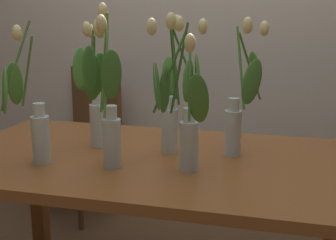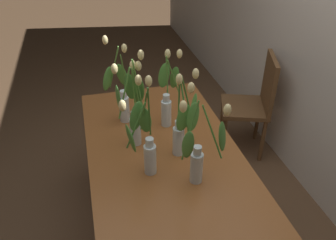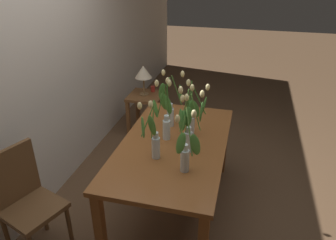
# 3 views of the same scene
# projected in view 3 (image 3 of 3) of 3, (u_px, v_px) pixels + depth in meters

# --- Properties ---
(ground_plane) EXTENTS (18.00, 18.00, 0.00)m
(ground_plane) POSITION_uv_depth(u_px,v_px,m) (173.00, 208.00, 3.14)
(ground_plane) COLOR brown
(room_wall_rear) EXTENTS (9.00, 0.10, 2.70)m
(room_wall_rear) POSITION_uv_depth(u_px,v_px,m) (32.00, 64.00, 2.81)
(room_wall_rear) COLOR silver
(room_wall_rear) RESTS_ON ground
(dining_table) EXTENTS (1.60, 0.90, 0.74)m
(dining_table) POSITION_uv_depth(u_px,v_px,m) (174.00, 152.00, 2.85)
(dining_table) COLOR brown
(dining_table) RESTS_ON ground
(tulip_vase_0) EXTENTS (0.16, 0.20, 0.57)m
(tulip_vase_0) POSITION_uv_depth(u_px,v_px,m) (186.00, 153.00, 2.34)
(tulip_vase_0) COLOR silver
(tulip_vase_0) RESTS_ON dining_table
(tulip_vase_1) EXTENTS (0.17, 0.16, 0.52)m
(tulip_vase_1) POSITION_uv_depth(u_px,v_px,m) (153.00, 139.00, 2.51)
(tulip_vase_1) COLOR silver
(tulip_vase_1) RESTS_ON dining_table
(tulip_vase_2) EXTENTS (0.21, 0.19, 0.59)m
(tulip_vase_2) POSITION_uv_depth(u_px,v_px,m) (188.00, 127.00, 2.56)
(tulip_vase_2) COLOR silver
(tulip_vase_2) RESTS_ON dining_table
(tulip_vase_3) EXTENTS (0.16, 0.26, 0.54)m
(tulip_vase_3) POSITION_uv_depth(u_px,v_px,m) (171.00, 107.00, 3.03)
(tulip_vase_3) COLOR silver
(tulip_vase_3) RESTS_ON dining_table
(tulip_vase_4) EXTENTS (0.21, 0.17, 0.54)m
(tulip_vase_4) POSITION_uv_depth(u_px,v_px,m) (165.00, 117.00, 2.80)
(tulip_vase_4) COLOR silver
(tulip_vase_4) RESTS_ON dining_table
(tulip_vase_5) EXTENTS (0.24, 0.19, 0.56)m
(tulip_vase_5) POSITION_uv_depth(u_px,v_px,m) (193.00, 116.00, 2.82)
(tulip_vase_5) COLOR silver
(tulip_vase_5) RESTS_ON dining_table
(dining_chair) EXTENTS (0.51, 0.51, 0.93)m
(dining_chair) POSITION_uv_depth(u_px,v_px,m) (25.00, 198.00, 2.49)
(dining_chair) COLOR brown
(dining_chair) RESTS_ON ground
(side_table) EXTENTS (0.44, 0.44, 0.55)m
(side_table) POSITION_uv_depth(u_px,v_px,m) (146.00, 103.00, 4.33)
(side_table) COLOR brown
(side_table) RESTS_ON ground
(table_lamp) EXTENTS (0.22, 0.22, 0.40)m
(table_lamp) POSITION_uv_depth(u_px,v_px,m) (143.00, 73.00, 4.15)
(table_lamp) COLOR olive
(table_lamp) RESTS_ON side_table
(pillar_candle) EXTENTS (0.06, 0.06, 0.07)m
(pillar_candle) POSITION_uv_depth(u_px,v_px,m) (153.00, 89.00, 4.37)
(pillar_candle) COLOR #B72D23
(pillar_candle) RESTS_ON side_table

